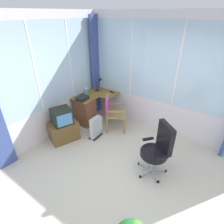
% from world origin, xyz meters
% --- Properties ---
extents(ground, '(4.82, 5.64, 0.06)m').
position_xyz_m(ground, '(0.00, 0.00, -0.03)').
color(ground, beige).
extents(north_window_panel, '(3.82, 0.07, 2.80)m').
position_xyz_m(north_window_panel, '(0.00, 2.35, 1.40)').
color(north_window_panel, silver).
rests_on(north_window_panel, ground).
extents(east_window_panel, '(0.07, 4.64, 2.80)m').
position_xyz_m(east_window_panel, '(1.94, -0.00, 1.40)').
color(east_window_panel, silver).
rests_on(east_window_panel, ground).
extents(curtain_corner, '(0.34, 0.07, 2.70)m').
position_xyz_m(curtain_corner, '(1.81, 2.22, 1.35)').
color(curtain_corner, '#3D4F92').
rests_on(curtain_corner, ground).
extents(desk, '(1.10, 0.85, 0.77)m').
position_xyz_m(desk, '(1.06, 2.01, 0.41)').
color(desk, olive).
rests_on(desk, ground).
extents(desk_lamp, '(0.23, 0.19, 0.38)m').
position_xyz_m(desk_lamp, '(1.69, 2.01, 1.02)').
color(desk_lamp, black).
rests_on(desk_lamp, desk).
extents(tv_remote, '(0.09, 0.16, 0.02)m').
position_xyz_m(tv_remote, '(1.75, 1.64, 0.78)').
color(tv_remote, black).
rests_on(tv_remote, desk).
extents(spray_bottle, '(0.06, 0.06, 0.22)m').
position_xyz_m(spray_bottle, '(1.26, 2.14, 0.87)').
color(spray_bottle, '#35B6CD').
rests_on(spray_bottle, desk).
extents(paper_tray, '(0.32, 0.26, 0.09)m').
position_xyz_m(paper_tray, '(0.93, 1.99, 0.81)').
color(paper_tray, '#232027').
rests_on(paper_tray, desk).
extents(wooden_armchair, '(0.66, 0.66, 0.93)m').
position_xyz_m(wooden_armchair, '(1.22, 1.28, 0.59)').
color(wooden_armchair, olive).
rests_on(wooden_armchair, ground).
extents(office_chair, '(0.60, 0.61, 1.06)m').
position_xyz_m(office_chair, '(0.52, -0.27, 0.59)').
color(office_chair, '#B7B7BF').
rests_on(office_chair, ground).
extents(tv_on_stand, '(0.76, 0.64, 0.83)m').
position_xyz_m(tv_on_stand, '(0.19, 1.95, 0.37)').
color(tv_on_stand, brown).
rests_on(tv_on_stand, ground).
extents(space_heater, '(0.39, 0.17, 0.56)m').
position_xyz_m(space_heater, '(0.72, 1.38, 0.28)').
color(space_heater, silver).
rests_on(space_heater, ground).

